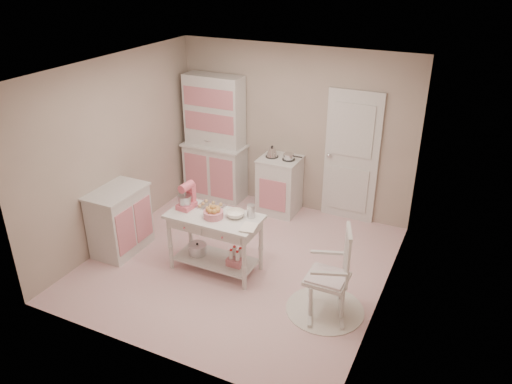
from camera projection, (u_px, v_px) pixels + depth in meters
room_shell at (237, 148)px, 6.05m from camera, size 3.84×3.84×2.62m
door at (351, 157)px, 7.47m from camera, size 0.82×0.05×2.04m
hutch at (214, 138)px, 8.17m from camera, size 1.06×0.50×2.08m
stove at (280, 185)px, 7.91m from camera, size 0.62×0.57×0.92m
base_cabinet at (120, 220)px, 6.87m from camera, size 0.54×0.84×0.92m
lace_rug at (325, 309)px, 5.86m from camera, size 0.92×0.92×0.01m
rocking_chair at (328, 271)px, 5.63m from camera, size 0.69×0.84×1.10m
work_table at (215, 243)px, 6.46m from camera, size 1.20×0.60×0.80m
stand_mixer at (186, 196)px, 6.39m from camera, size 0.22×0.29×0.34m
cookie_tray at (211, 207)px, 6.49m from camera, size 0.34×0.24×0.02m
bread_basket at (213, 214)px, 6.22m from camera, size 0.25×0.25×0.09m
mixing_bowl at (235, 214)px, 6.23m from camera, size 0.24×0.24×0.07m
metal_pitcher at (251, 211)px, 6.21m from camera, size 0.10×0.10×0.17m
recipe_book at (242, 227)px, 6.01m from camera, size 0.22×0.27×0.02m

